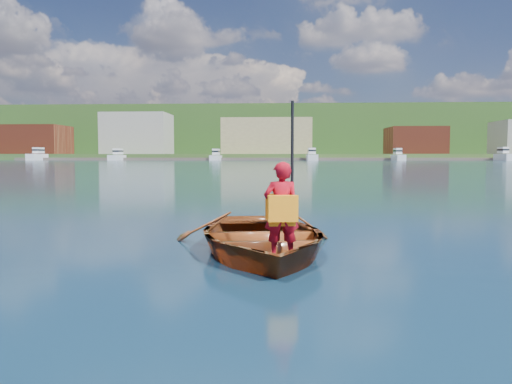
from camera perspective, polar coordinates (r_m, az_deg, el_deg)
ground at (r=6.78m, az=-0.12°, el=-6.87°), size 600.00×600.00×0.00m
rowboat at (r=6.71m, az=0.52°, el=-5.18°), size 2.94×3.78×0.72m
child_paddler at (r=5.78m, az=2.94°, el=-2.06°), size 0.45×0.38×1.84m
shoreline at (r=243.42m, az=2.98°, el=6.24°), size 400.00×140.00×22.00m
dock at (r=154.68m, az=1.89°, el=3.78°), size 160.05×8.41×0.80m
waterfront_buildings at (r=171.96m, az=0.35°, el=6.27°), size 202.00×16.00×14.00m
marina_yachts at (r=150.08m, az=0.35°, el=4.14°), size 142.64×10.90×4.20m
hillside_trees at (r=250.57m, az=-2.18°, el=8.05°), size 319.61×88.97×27.92m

